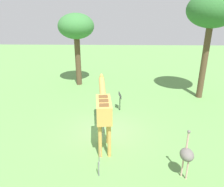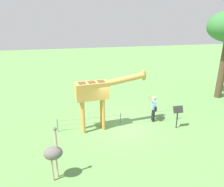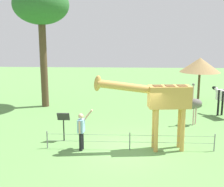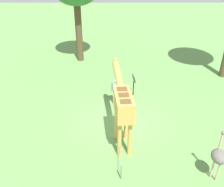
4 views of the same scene
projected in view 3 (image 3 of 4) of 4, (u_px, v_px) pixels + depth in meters
ground_plane at (130, 149)px, 12.55m from camera, size 60.00×60.00×0.00m
giraffe at (161, 100)px, 12.05m from camera, size 3.98×0.90×3.19m
visitor at (81, 129)px, 12.25m from camera, size 0.64×0.59×1.74m
ostrich at (195, 103)px, 15.61m from camera, size 0.70×0.56×2.25m
shade_hut_near at (200, 65)px, 20.17m from camera, size 2.75×2.75×3.17m
tree_east at (41, 7)px, 18.56m from camera, size 3.53×3.53×7.80m
info_sign at (63, 120)px, 13.32m from camera, size 0.56×0.21×1.32m
wire_fence at (130, 140)px, 12.37m from camera, size 7.05×0.05×0.75m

